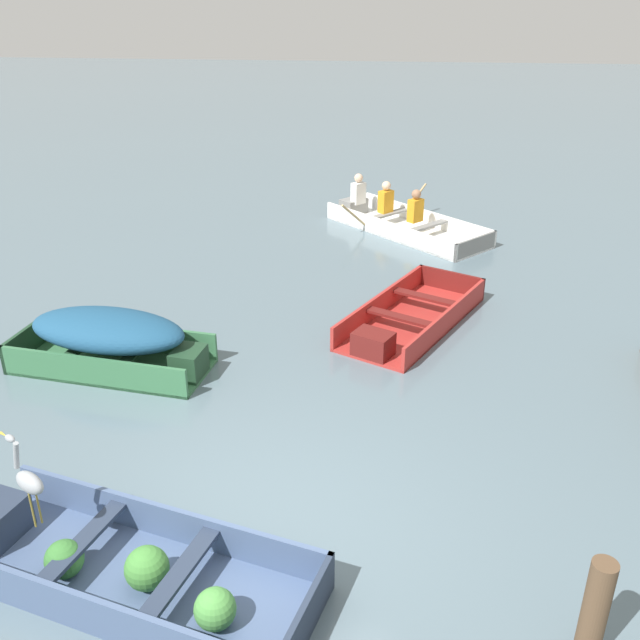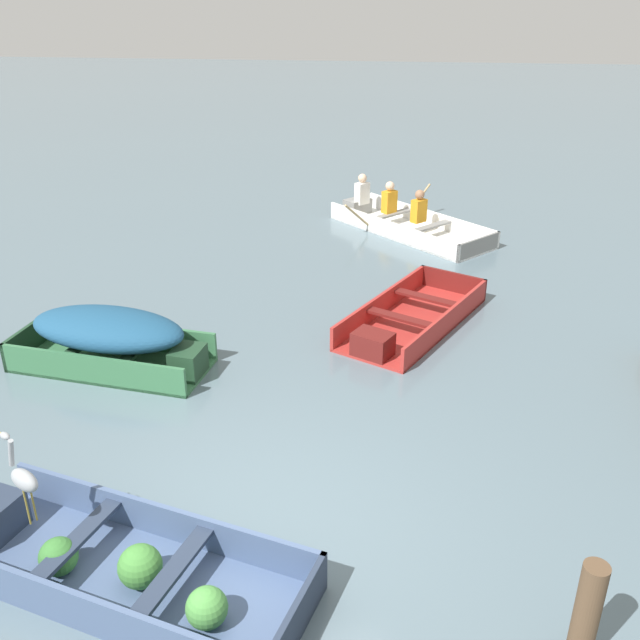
{
  "view_description": "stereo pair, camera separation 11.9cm",
  "coord_description": "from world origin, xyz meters",
  "px_view_note": "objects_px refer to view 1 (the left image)",
  "views": [
    {
      "loc": [
        1.02,
        -4.85,
        4.56
      ],
      "look_at": [
        0.13,
        3.81,
        0.35
      ],
      "focal_mm": 40.0,
      "sensor_mm": 36.0,
      "label": 1
    },
    {
      "loc": [
        1.14,
        -4.84,
        4.56
      ],
      "look_at": [
        0.13,
        3.81,
        0.35
      ],
      "focal_mm": 40.0,
      "sensor_mm": 36.0,
      "label": 2
    }
  ],
  "objects_px": {
    "dinghy_slate_blue_foreground": "(123,569)",
    "skiff_red_mid_moored": "(409,319)",
    "skiff_green_far_moored": "(111,337)",
    "rowboat_white_with_crew": "(398,220)",
    "heron_on_dinghy": "(28,479)",
    "mooring_post": "(595,610)"
  },
  "relations": [
    {
      "from": "dinghy_slate_blue_foreground",
      "to": "mooring_post",
      "type": "distance_m",
      "value": 3.69
    },
    {
      "from": "skiff_green_far_moored",
      "to": "dinghy_slate_blue_foreground",
      "type": "bearing_deg",
      "value": -68.38
    },
    {
      "from": "dinghy_slate_blue_foreground",
      "to": "rowboat_white_with_crew",
      "type": "height_order",
      "value": "rowboat_white_with_crew"
    },
    {
      "from": "heron_on_dinghy",
      "to": "skiff_red_mid_moored",
      "type": "bearing_deg",
      "value": 57.12
    },
    {
      "from": "skiff_red_mid_moored",
      "to": "heron_on_dinghy",
      "type": "bearing_deg",
      "value": -122.88
    },
    {
      "from": "rowboat_white_with_crew",
      "to": "mooring_post",
      "type": "distance_m",
      "value": 9.9
    },
    {
      "from": "skiff_green_far_moored",
      "to": "rowboat_white_with_crew",
      "type": "relative_size",
      "value": 0.8
    },
    {
      "from": "dinghy_slate_blue_foreground",
      "to": "mooring_post",
      "type": "xyz_separation_m",
      "value": [
        3.66,
        -0.32,
        0.29
      ]
    },
    {
      "from": "mooring_post",
      "to": "dinghy_slate_blue_foreground",
      "type": "bearing_deg",
      "value": 175.05
    },
    {
      "from": "dinghy_slate_blue_foreground",
      "to": "skiff_red_mid_moored",
      "type": "bearing_deg",
      "value": 64.67
    },
    {
      "from": "dinghy_slate_blue_foreground",
      "to": "mooring_post",
      "type": "bearing_deg",
      "value": -4.95
    },
    {
      "from": "heron_on_dinghy",
      "to": "mooring_post",
      "type": "height_order",
      "value": "heron_on_dinghy"
    },
    {
      "from": "mooring_post",
      "to": "heron_on_dinghy",
      "type": "bearing_deg",
      "value": 173.7
    },
    {
      "from": "skiff_green_far_moored",
      "to": "rowboat_white_with_crew",
      "type": "distance_m",
      "value": 6.99
    },
    {
      "from": "skiff_red_mid_moored",
      "to": "skiff_green_far_moored",
      "type": "height_order",
      "value": "skiff_green_far_moored"
    },
    {
      "from": "dinghy_slate_blue_foreground",
      "to": "rowboat_white_with_crew",
      "type": "distance_m",
      "value": 9.73
    },
    {
      "from": "skiff_green_far_moored",
      "to": "heron_on_dinghy",
      "type": "relative_size",
      "value": 3.13
    },
    {
      "from": "skiff_red_mid_moored",
      "to": "mooring_post",
      "type": "bearing_deg",
      "value": -76.77
    },
    {
      "from": "skiff_red_mid_moored",
      "to": "rowboat_white_with_crew",
      "type": "height_order",
      "value": "rowboat_white_with_crew"
    },
    {
      "from": "heron_on_dinghy",
      "to": "mooring_post",
      "type": "xyz_separation_m",
      "value": [
        4.43,
        -0.49,
        -0.43
      ]
    },
    {
      "from": "dinghy_slate_blue_foreground",
      "to": "heron_on_dinghy",
      "type": "relative_size",
      "value": 3.98
    },
    {
      "from": "mooring_post",
      "to": "rowboat_white_with_crew",
      "type": "bearing_deg",
      "value": 98.34
    }
  ]
}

